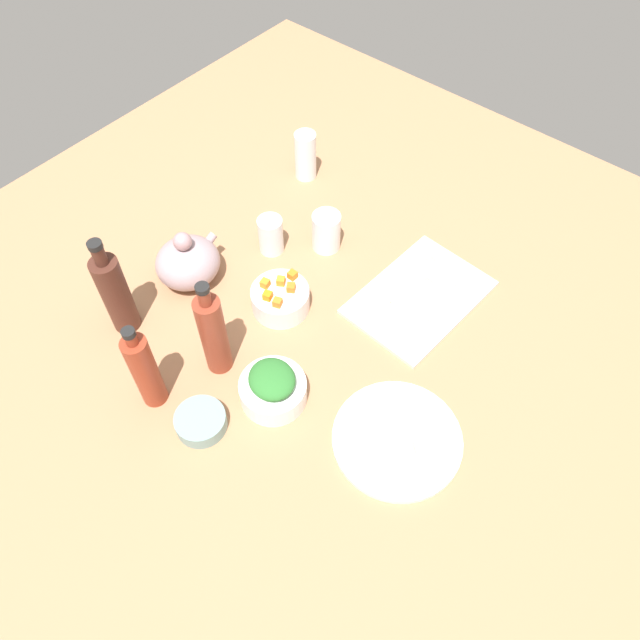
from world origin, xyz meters
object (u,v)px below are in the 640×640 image
object	(u,v)px
cutting_board	(419,297)
bowl_small_side	(201,422)
teapot	(188,262)
bottle_1	(213,334)
bottle_2	(145,370)
drinking_glass_2	(305,156)
drinking_glass_1	(271,235)
plate_tofu	(397,439)
bottle_0	(115,293)
drinking_glass_0	(326,231)
bowl_carrots	(282,298)
bowl_greens	(273,391)

from	to	relation	value
cutting_board	bowl_small_side	bearing A→B (deg)	164.86
cutting_board	teapot	size ratio (longest dim) A/B	1.92
cutting_board	bottle_1	size ratio (longest dim) A/B	1.23
teapot	bottle_2	size ratio (longest dim) A/B	0.71
bottle_1	drinking_glass_2	size ratio (longest dim) A/B	1.95
teapot	drinking_glass_2	world-z (taller)	teapot
teapot	drinking_glass_1	size ratio (longest dim) A/B	1.75
plate_tofu	teapot	world-z (taller)	teapot
bottle_0	drinking_glass_2	size ratio (longest dim) A/B	1.96
cutting_board	bowl_small_side	distance (cm)	56.23
teapot	cutting_board	bearing A→B (deg)	-56.90
drinking_glass_2	plate_tofu	bearing A→B (deg)	-126.39
bottle_0	bottle_2	distance (cm)	20.70
drinking_glass_2	drinking_glass_1	bearing A→B (deg)	-156.45
drinking_glass_0	drinking_glass_1	xyz separation A→B (cm)	(-9.25, 9.50, -0.19)
plate_tofu	bottle_1	xyz separation A→B (cm)	(-9.66, 39.13, 10.47)
bowl_small_side	bottle_1	bearing A→B (deg)	31.23
bowl_small_side	bottle_0	bearing A→B (deg)	77.59
bowl_small_side	drinking_glass_2	bearing A→B (deg)	25.27
plate_tofu	teapot	xyz separation A→B (cm)	(2.90, 61.45, 4.87)
cutting_board	bowl_carrots	world-z (taller)	bowl_carrots
plate_tofu	bottle_1	bearing A→B (deg)	103.86
bottle_2	bowl_small_side	bearing A→B (deg)	-82.68
bowl_greens	bowl_small_side	world-z (taller)	bowl_greens
cutting_board	plate_tofu	world-z (taller)	plate_tofu
bottle_2	bottle_1	bearing A→B (deg)	-17.11
bottle_1	cutting_board	bearing A→B (deg)	-28.18
bowl_small_side	drinking_glass_1	bearing A→B (deg)	26.24
bowl_carrots	bottle_0	distance (cm)	35.45
bowl_carrots	drinking_glass_2	bearing A→B (deg)	33.88
bowl_small_side	bottle_0	world-z (taller)	bottle_0
cutting_board	bottle_2	bearing A→B (deg)	154.45
bottle_0	bottle_2	bearing A→B (deg)	-113.79
bowl_greens	bottle_2	size ratio (longest dim) A/B	0.58
cutting_board	drinking_glass_2	distance (cm)	50.40
cutting_board	bottle_1	bearing A→B (deg)	151.82
bottle_2	drinking_glass_0	size ratio (longest dim) A/B	2.36
bottle_2	bottle_0	bearing A→B (deg)	66.21
teapot	drinking_glass_0	distance (cm)	33.26
bowl_carrots	bottle_0	bearing A→B (deg)	138.39
bottle_0	teapot	bearing A→B (deg)	-3.03
bottle_2	drinking_glass_2	bearing A→B (deg)	16.36
drinking_glass_2	cutting_board	bearing A→B (deg)	-107.99
plate_tofu	bowl_carrots	world-z (taller)	bowl_carrots
bowl_carrots	bottle_2	bearing A→B (deg)	173.33
bowl_small_side	teapot	size ratio (longest dim) A/B	0.61
bowl_small_side	teapot	xyz separation A→B (cm)	(25.16, 29.95, 3.72)
plate_tofu	drinking_glass_0	size ratio (longest dim) A/B	2.57
bowl_greens	drinking_glass_0	bearing A→B (deg)	25.54
bottle_0	drinking_glass_1	size ratio (longest dim) A/B	2.73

